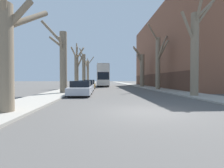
# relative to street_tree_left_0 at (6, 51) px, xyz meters

# --- Properties ---
(ground_plane) EXTENTS (300.00, 300.00, 0.00)m
(ground_plane) POSITION_rel_street_tree_left_0_xyz_m (5.97, 0.18, -2.64)
(ground_plane) COLOR #4C4947
(sidewalk_left) EXTENTS (2.90, 120.00, 0.12)m
(sidewalk_left) POSITION_rel_street_tree_left_0_xyz_m (-0.44, 50.18, -2.58)
(sidewalk_left) COLOR gray
(sidewalk_left) RESTS_ON ground
(sidewalk_right) EXTENTS (2.90, 120.00, 0.12)m
(sidewalk_right) POSITION_rel_street_tree_left_0_xyz_m (12.37, 50.18, -2.58)
(sidewalk_right) COLOR gray
(sidewalk_right) RESTS_ON ground
(building_facade_right) EXTENTS (10.08, 31.69, 13.75)m
(building_facade_right) POSITION_rel_street_tree_left_0_xyz_m (18.81, 25.16, 4.22)
(building_facade_right) COLOR brown
(building_facade_right) RESTS_ON ground
(street_tree_left_0) EXTENTS (1.61, 3.52, 6.04)m
(street_tree_left_0) POSITION_rel_street_tree_left_0_xyz_m (0.00, 0.00, 0.00)
(street_tree_left_0) COLOR #7A6B56
(street_tree_left_0) RESTS_ON ground
(street_tree_left_1) EXTENTS (2.42, 2.14, 7.24)m
(street_tree_left_1) POSITION_rel_street_tree_left_0_xyz_m (0.05, 10.46, 0.78)
(street_tree_left_1) COLOR #7A6B56
(street_tree_left_1) RESTS_ON ground
(street_tree_left_2) EXTENTS (2.25, 3.60, 7.79)m
(street_tree_left_2) POSITION_rel_street_tree_left_0_xyz_m (-0.09, 21.76, 0.77)
(street_tree_left_2) COLOR #7A6B56
(street_tree_left_2) RESTS_ON ground
(street_tree_left_3) EXTENTS (1.92, 2.53, 8.76)m
(street_tree_left_3) POSITION_rel_street_tree_left_0_xyz_m (-0.04, 32.76, 1.29)
(street_tree_left_3) COLOR #7A6B56
(street_tree_left_3) RESTS_ON ground
(street_tree_left_4) EXTENTS (3.55, 3.85, 8.40)m
(street_tree_left_4) POSITION_rel_street_tree_left_0_xyz_m (0.07, 43.46, 1.34)
(street_tree_left_4) COLOR #7A6B56
(street_tree_left_4) RESTS_ON ground
(street_tree_right_0) EXTENTS (3.15, 2.80, 8.28)m
(street_tree_right_0) POSITION_rel_street_tree_left_0_xyz_m (11.86, 6.73, 1.38)
(street_tree_right_0) COLOR #7A6B56
(street_tree_right_0) RESTS_ON ground
(street_tree_right_1) EXTENTS (3.91, 4.04, 8.89)m
(street_tree_right_1) POSITION_rel_street_tree_left_0_xyz_m (12.00, 16.67, 1.49)
(street_tree_right_1) COLOR #7A6B56
(street_tree_right_1) RESTS_ON ground
(street_tree_right_2) EXTENTS (2.37, 1.82, 8.08)m
(street_tree_right_2) POSITION_rel_street_tree_left_0_xyz_m (11.80, 25.94, 0.95)
(street_tree_right_2) COLOR #7A6B56
(street_tree_right_2) RESTS_ON ground
(double_decker_bus) EXTENTS (2.43, 10.50, 4.54)m
(double_decker_bus) POSITION_rel_street_tree_left_0_xyz_m (4.35, 30.20, -0.08)
(double_decker_bus) COLOR silver
(double_decker_bus) RESTS_ON ground
(parked_car_0) EXTENTS (1.89, 4.57, 1.33)m
(parked_car_0) POSITION_rel_street_tree_left_0_xyz_m (2.11, 8.44, -2.01)
(parked_car_0) COLOR #9EA3AD
(parked_car_0) RESTS_ON ground
(parked_car_1) EXTENTS (1.80, 4.09, 1.36)m
(parked_car_1) POSITION_rel_street_tree_left_0_xyz_m (2.11, 13.84, -2.00)
(parked_car_1) COLOR #9EA3AD
(parked_car_1) RESTS_ON ground
(parked_car_2) EXTENTS (1.75, 4.04, 1.42)m
(parked_car_2) POSITION_rel_street_tree_left_0_xyz_m (2.11, 19.96, -1.98)
(parked_car_2) COLOR olive
(parked_car_2) RESTS_ON ground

